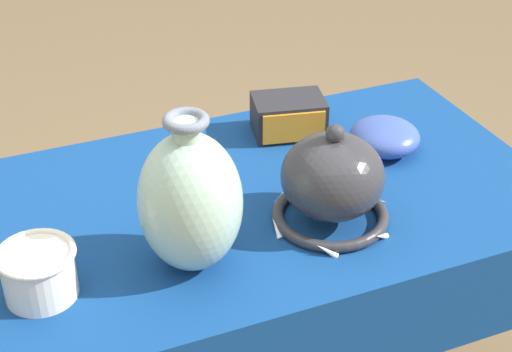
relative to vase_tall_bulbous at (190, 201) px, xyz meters
name	(u,v)px	position (x,y,z in m)	size (l,w,h in m)	color
display_table	(243,230)	(0.15, 0.14, -0.20)	(1.27, 0.69, 0.69)	brown
vase_tall_bulbous	(190,201)	(0.00, 0.00, 0.00)	(0.18, 0.18, 0.30)	#A8CCB7
vase_dome_bell	(332,182)	(0.29, 0.03, -0.05)	(0.24, 0.23, 0.21)	#2D2D33
mosaic_tile_box	(289,116)	(0.35, 0.37, -0.09)	(0.18, 0.15, 0.09)	#232328
cup_wide_ivory	(39,271)	(-0.27, 0.02, -0.08)	(0.14, 0.14, 0.09)	white
bowl_shallow_cobalt	(385,137)	(0.52, 0.21, -0.10)	(0.16, 0.16, 0.07)	#3851A8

